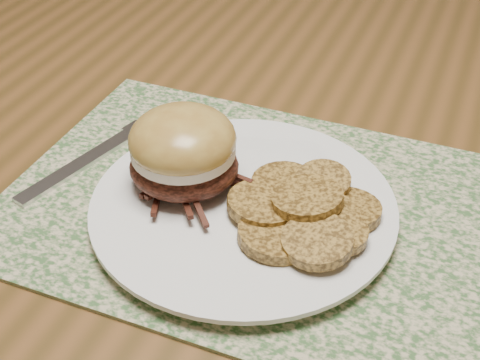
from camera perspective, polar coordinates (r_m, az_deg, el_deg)
name	(u,v)px	position (r m, az deg, el deg)	size (l,w,h in m)	color
dining_table	(153,124)	(0.89, -7.42, 4.80)	(1.50, 0.90, 0.75)	brown
placemat	(250,206)	(0.62, 0.82, -2.23)	(0.45, 0.33, 0.00)	#3A5F31
dinner_plate	(243,209)	(0.60, 0.28, -2.46)	(0.26, 0.26, 0.02)	white
pork_sandwich	(183,151)	(0.60, -4.87, 2.49)	(0.12, 0.11, 0.08)	black
roasted_potatoes	(306,211)	(0.58, 5.68, -2.65)	(0.14, 0.16, 0.03)	olive
fork	(101,152)	(0.70, -11.78, 2.37)	(0.07, 0.20, 0.00)	silver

